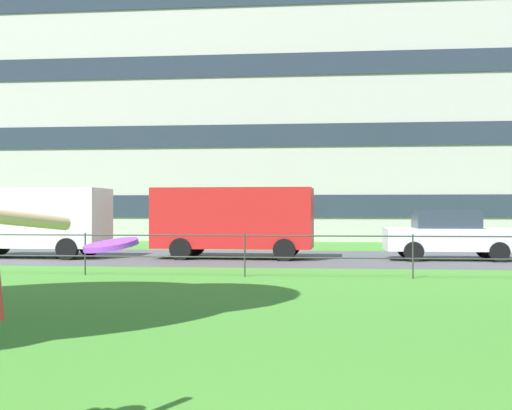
# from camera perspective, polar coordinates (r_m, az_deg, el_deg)

# --- Properties ---
(street_strip) EXTENTS (80.00, 7.64, 0.01)m
(street_strip) POSITION_cam_1_polar(r_m,az_deg,el_deg) (21.62, 1.03, -4.51)
(street_strip) COLOR #4C4C51
(street_strip) RESTS_ON ground
(park_fence) EXTENTS (30.46, 0.04, 1.00)m
(park_fence) POSITION_cam_1_polar(r_m,az_deg,el_deg) (15.39, -0.96, -3.68)
(park_fence) COLOR #333833
(park_fence) RESTS_ON ground
(frisbee) EXTENTS (0.38, 0.38, 0.07)m
(frisbee) POSITION_cam_1_polar(r_m,az_deg,el_deg) (3.34, -12.29, -3.35)
(frisbee) COLOR purple
(panel_van_far_right) EXTENTS (5.04, 2.17, 2.24)m
(panel_van_far_right) POSITION_cam_1_polar(r_m,az_deg,el_deg) (22.89, -18.80, -1.08)
(panel_van_far_right) COLOR white
(panel_van_far_right) RESTS_ON ground
(panel_van_right) EXTENTS (5.06, 2.22, 2.24)m
(panel_van_right) POSITION_cam_1_polar(r_m,az_deg,el_deg) (21.26, -1.86, -1.16)
(panel_van_right) COLOR red
(panel_van_right) RESTS_ON ground
(car_white_left) EXTENTS (4.02, 1.85, 1.54)m
(car_white_left) POSITION_cam_1_polar(r_m,az_deg,el_deg) (21.43, 16.20, -2.45)
(car_white_left) COLOR silver
(car_white_left) RESTS_ON ground
(apartment_building_background) EXTENTS (36.70, 13.82, 14.22)m
(apartment_building_background) POSITION_cam_1_polar(r_m,az_deg,el_deg) (39.65, 2.02, 7.65)
(apartment_building_background) COLOR #B7B2AD
(apartment_building_background) RESTS_ON ground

